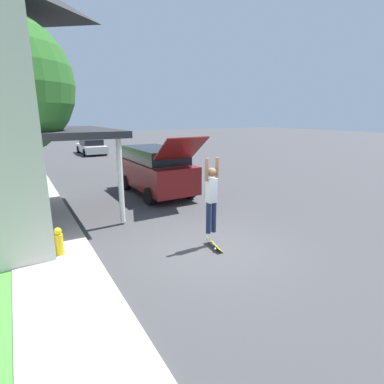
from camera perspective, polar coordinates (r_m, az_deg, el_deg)
ground_plane at (r=8.12m, az=3.04°, el=-10.47°), size 120.00×120.00×0.00m
sidewalk at (r=12.58m, az=-27.15°, el=-2.72°), size 1.80×80.00×0.10m
suv_parked at (r=13.27m, az=-6.96°, el=4.34°), size 2.06×5.25×2.69m
car_down_street at (r=28.81m, az=-18.61°, el=8.17°), size 1.98×4.60×1.32m
skateboarder at (r=7.79m, az=3.74°, el=-0.53°), size 0.41×0.23×2.01m
skateboard at (r=8.07m, az=4.26°, el=-9.91°), size 0.28×0.77×0.29m
fire_hydrant at (r=8.05m, az=-24.00°, el=-8.61°), size 0.20×0.20×0.70m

